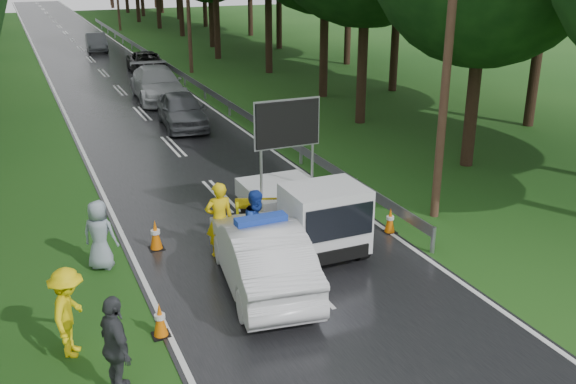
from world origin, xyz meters
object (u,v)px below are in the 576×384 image
work_truck (305,210)px  officer (219,220)px  queue_car_second (158,84)px  police_sedan (261,255)px  queue_car_fourth (96,42)px  barrier (290,208)px  queue_car_first (182,110)px  queue_car_third (146,62)px  civilian (257,225)px

work_truck → officer: 2.23m
work_truck → queue_car_second: size_ratio=0.80×
police_sedan → queue_car_fourth: (1.96, 40.12, -0.10)m
barrier → queue_car_first: 12.62m
officer → queue_car_third: size_ratio=0.42×
police_sedan → queue_car_third: 29.24m
civilian → queue_car_third: (3.08, 27.67, -0.26)m
officer → civilian: officer is taller
police_sedan → queue_car_third: bearing=-89.1°
officer → queue_car_first: size_ratio=0.44×
police_sedan → queue_car_fourth: 40.16m
police_sedan → barrier: 2.64m
civilian → queue_car_first: bearing=53.8°
queue_car_second → work_truck: bearing=-88.5°
work_truck → queue_car_first: work_truck is taller
queue_car_second → queue_car_fourth: queue_car_second is taller
barrier → queue_car_first: bearing=108.0°
work_truck → queue_car_third: size_ratio=0.98×
officer → civilian: 0.96m
queue_car_first → queue_car_fourth: 25.42m
queue_car_first → queue_car_fourth: queue_car_first is taller
police_sedan → civilian: (0.43, 1.36, 0.12)m
queue_car_fourth → queue_car_third: bearing=-78.3°
queue_car_first → queue_car_fourth: bearing=95.2°
barrier → civilian: 1.39m
civilian → queue_car_fourth: 38.79m
queue_car_first → queue_car_third: size_ratio=0.96×
police_sedan → queue_car_fourth: police_sedan is taller
police_sedan → officer: (-0.38, 1.88, 0.19)m
police_sedan → work_truck: bearing=-131.3°
police_sedan → queue_car_first: (2.04, 14.69, -0.03)m
work_truck → queue_car_second: 19.11m
queue_car_second → civilian: bearing=-92.6°
officer → queue_car_third: (3.89, 27.15, -0.33)m
queue_car_first → barrier: bearing=-86.9°
work_truck → queue_car_fourth: 38.53m
civilian → queue_car_fourth: size_ratio=0.43×
queue_car_third → queue_car_fourth: bearing=101.9°
work_truck → civilian: size_ratio=2.51×
police_sedan → work_truck: work_truck is taller
police_sedan → barrier: police_sedan is taller
queue_car_first → queue_car_third: 14.41m
queue_car_third → police_sedan: bearing=-92.9°
work_truck → civilian: bearing=-171.0°
work_truck → queue_car_second: bearing=88.2°
barrier → queue_car_third: size_ratio=0.59×
police_sedan → queue_car_first: bearing=-90.1°
civilian → queue_car_third: civilian is taller
civilian → queue_car_first: size_ratio=0.41×
barrier → civilian: (-1.19, -0.72, 0.01)m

